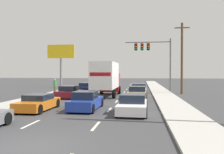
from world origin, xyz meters
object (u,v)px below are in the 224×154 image
Objects in this scene: roadside_billboard at (61,56)px; car_orange at (38,103)px; car_blue at (86,101)px; car_tan at (137,93)px; utility_pole_mid at (182,57)px; box_truck at (106,77)px; pedestrian_mid_block at (55,86)px; car_silver at (139,89)px; car_white at (133,105)px; car_navy at (86,88)px; car_maroon at (69,92)px; traffic_signal_mast at (150,51)px.

car_orange is at bearing -74.22° from roadside_billboard.
car_blue is 25.74m from roadside_billboard.
utility_pole_mid is (5.33, 6.40, 3.91)m from car_tan.
box_truck is 4.35× the size of pedestrian_mid_block.
car_silver is 17.67m from roadside_billboard.
box_truck is at bearing -53.97° from roadside_billboard.
roadside_billboard reaches higher than car_white.
roadside_billboard is at bearing 126.68° from car_navy.
car_maroon is at bearing -67.77° from roadside_billboard.
car_tan is at bearing 48.06° from car_orange.
car_orange is at bearing 176.73° from car_white.
car_tan is 10.80m from pedestrian_mid_block.
car_navy is at bearing 113.74° from car_white.
car_silver is 1.07× the size of car_tan.
car_navy is 14.62m from car_blue.
roadside_billboard reaches higher than pedestrian_mid_block.
traffic_signal_mast reaches higher than box_truck.
traffic_signal_mast is at bearing 64.37° from car_orange.
utility_pole_mid is at bearing 2.34° from car_silver.
traffic_signal_mast is at bearing 26.89° from pedestrian_mid_block.
pedestrian_mid_block is at bearing -153.11° from traffic_signal_mast.
pedestrian_mid_block reaches higher than car_white.
car_silver is (3.62, 13.09, -0.02)m from car_blue.
box_truck reaches higher than car_white.
car_silver is at bearing -36.50° from roadside_billboard.
roadside_billboard is (-6.68, 8.96, 4.87)m from car_navy.
box_truck is 1.74× the size of car_white.
car_silver is at bearing 11.99° from pedestrian_mid_block.
car_navy reaches higher than car_silver.
roadside_billboard is at bearing 113.40° from car_blue.
car_orange is 10.65m from box_truck.
roadside_billboard is at bearing 129.79° from car_tan.
car_blue is 3.52m from car_white.
roadside_billboard is (-13.66, 10.10, 4.88)m from car_silver.
car_silver is at bearing 74.56° from car_blue.
car_navy is at bearing 175.67° from utility_pole_mid.
box_truck is 1.74× the size of car_blue.
car_orange is at bearing -108.60° from box_truck.
pedestrian_mid_block is (-6.55, 1.65, -1.11)m from box_truck.
car_orange is at bearing -87.53° from car_maroon.
pedestrian_mid_block is (-10.09, -2.14, 0.43)m from car_silver.
box_truck is at bearing -14.12° from pedestrian_mid_block.
car_blue is 7.76m from car_tan.
traffic_signal_mast is (1.74, 17.88, 5.08)m from car_white.
pedestrian_mid_block is at bearing 129.34° from car_white.
utility_pole_mid reaches higher than box_truck.
car_maroon is 1.03× the size of car_orange.
car_blue is 16.46m from utility_pole_mid.
box_truck is (3.36, 9.98, 1.58)m from car_orange.
car_orange is at bearing -115.63° from traffic_signal_mast.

